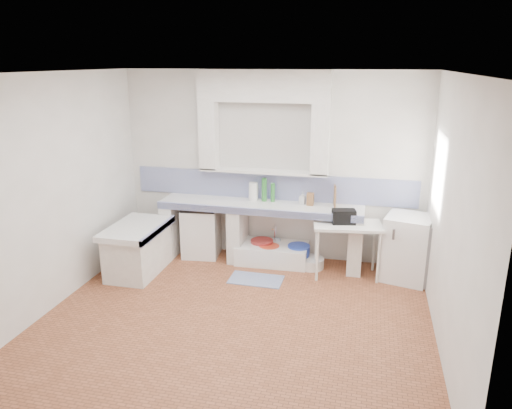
% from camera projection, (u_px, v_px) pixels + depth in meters
% --- Properties ---
extents(floor, '(4.50, 4.50, 0.00)m').
position_uv_depth(floor, '(237.00, 317.00, 5.71)').
color(floor, '#9B5636').
rests_on(floor, ground).
extents(ceiling, '(4.50, 4.50, 0.00)m').
position_uv_depth(ceiling, '(233.00, 72.00, 4.91)').
color(ceiling, white).
rests_on(ceiling, ground).
extents(wall_back, '(4.50, 0.00, 4.50)m').
position_uv_depth(wall_back, '(272.00, 166.00, 7.17)').
color(wall_back, white).
rests_on(wall_back, ground).
extents(wall_front, '(4.50, 0.00, 4.50)m').
position_uv_depth(wall_front, '(159.00, 282.00, 3.45)').
color(wall_front, white).
rests_on(wall_front, ground).
extents(wall_left, '(0.00, 4.50, 4.50)m').
position_uv_depth(wall_left, '(56.00, 191.00, 5.81)').
color(wall_left, white).
rests_on(wall_left, ground).
extents(wall_right, '(0.00, 4.50, 4.50)m').
position_uv_depth(wall_right, '(452.00, 219.00, 4.81)').
color(wall_right, white).
rests_on(wall_right, ground).
extents(alcove_mass, '(1.90, 0.25, 0.45)m').
position_uv_depth(alcove_mass, '(264.00, 86.00, 6.74)').
color(alcove_mass, white).
rests_on(alcove_mass, ground).
extents(window_frame, '(0.35, 0.86, 1.06)m').
position_uv_depth(window_frame, '(454.00, 174.00, 5.83)').
color(window_frame, '#3B2413').
rests_on(window_frame, ground).
extents(lace_valance, '(0.01, 0.84, 0.24)m').
position_uv_depth(lace_valance, '(445.00, 142.00, 5.76)').
color(lace_valance, white).
rests_on(lace_valance, ground).
extents(counter_slab, '(3.00, 0.60, 0.08)m').
position_uv_depth(counter_slab, '(260.00, 206.00, 7.07)').
color(counter_slab, white).
rests_on(counter_slab, ground).
extents(counter_lip, '(3.00, 0.04, 0.10)m').
position_uv_depth(counter_lip, '(256.00, 212.00, 6.81)').
color(counter_lip, navy).
rests_on(counter_lip, ground).
extents(counter_pier_left, '(0.20, 0.55, 0.82)m').
position_uv_depth(counter_pier_left, '(173.00, 228.00, 7.51)').
color(counter_pier_left, white).
rests_on(counter_pier_left, ground).
extents(counter_pier_mid, '(0.20, 0.55, 0.82)m').
position_uv_depth(counter_pier_mid, '(238.00, 233.00, 7.28)').
color(counter_pier_mid, white).
rests_on(counter_pier_mid, ground).
extents(counter_pier_right, '(0.20, 0.55, 0.82)m').
position_uv_depth(counter_pier_right, '(356.00, 243.00, 6.89)').
color(counter_pier_right, white).
rests_on(counter_pier_right, ground).
extents(peninsula_top, '(0.70, 1.10, 0.08)m').
position_uv_depth(peninsula_top, '(136.00, 228.00, 6.74)').
color(peninsula_top, white).
rests_on(peninsula_top, ground).
extents(peninsula_base, '(0.60, 1.00, 0.62)m').
position_uv_depth(peninsula_base, '(138.00, 252.00, 6.84)').
color(peninsula_base, white).
rests_on(peninsula_base, ground).
extents(peninsula_lip, '(0.04, 1.10, 0.10)m').
position_uv_depth(peninsula_lip, '(158.00, 230.00, 6.67)').
color(peninsula_lip, navy).
rests_on(peninsula_lip, ground).
extents(backsplash, '(4.27, 0.03, 0.40)m').
position_uv_depth(backsplash, '(271.00, 186.00, 7.25)').
color(backsplash, navy).
rests_on(backsplash, ground).
extents(stove, '(0.59, 0.57, 0.76)m').
position_uv_depth(stove, '(201.00, 232.00, 7.43)').
color(stove, white).
rests_on(stove, ground).
extents(sink, '(1.07, 0.60, 0.25)m').
position_uv_depth(sink, '(272.00, 254.00, 7.23)').
color(sink, white).
rests_on(sink, ground).
extents(side_table, '(0.99, 0.64, 0.04)m').
position_uv_depth(side_table, '(346.00, 250.00, 6.71)').
color(side_table, white).
rests_on(side_table, ground).
extents(fridge, '(0.71, 0.71, 0.91)m').
position_uv_depth(fridge, '(407.00, 248.00, 6.59)').
color(fridge, white).
rests_on(fridge, ground).
extents(bucket_red, '(0.42, 0.42, 0.32)m').
position_uv_depth(bucket_red, '(262.00, 250.00, 7.30)').
color(bucket_red, '#AA2D2A').
rests_on(bucket_red, ground).
extents(bucket_orange, '(0.35, 0.35, 0.29)m').
position_uv_depth(bucket_orange, '(269.00, 255.00, 7.17)').
color(bucket_orange, '#E24324').
rests_on(bucket_orange, ground).
extents(bucket_blue, '(0.42, 0.42, 0.31)m').
position_uv_depth(bucket_blue, '(299.00, 255.00, 7.13)').
color(bucket_blue, '#2742B8').
rests_on(bucket_blue, ground).
extents(basin_white, '(0.38, 0.38, 0.15)m').
position_uv_depth(basin_white, '(311.00, 263.00, 7.05)').
color(basin_white, white).
rests_on(basin_white, ground).
extents(water_bottle_a, '(0.11, 0.11, 0.30)m').
position_uv_depth(water_bottle_a, '(271.00, 248.00, 7.39)').
color(water_bottle_a, silver).
rests_on(water_bottle_a, ground).
extents(water_bottle_b, '(0.11, 0.11, 0.32)m').
position_uv_depth(water_bottle_b, '(278.00, 248.00, 7.36)').
color(water_bottle_b, silver).
rests_on(water_bottle_b, ground).
extents(black_bag, '(0.35, 0.24, 0.20)m').
position_uv_depth(black_bag, '(344.00, 217.00, 6.58)').
color(black_bag, black).
rests_on(black_bag, side_table).
extents(green_bottle_a, '(0.08, 0.08, 0.35)m').
position_uv_depth(green_bottle_a, '(264.00, 190.00, 7.14)').
color(green_bottle_a, '#2B762E').
rests_on(green_bottle_a, counter_slab).
extents(green_bottle_b, '(0.07, 0.07, 0.28)m').
position_uv_depth(green_bottle_b, '(273.00, 192.00, 7.13)').
color(green_bottle_b, '#2B762E').
rests_on(green_bottle_b, counter_slab).
extents(knife_block, '(0.10, 0.09, 0.19)m').
position_uv_depth(knife_block, '(310.00, 199.00, 6.96)').
color(knife_block, brown).
rests_on(knife_block, counter_slab).
extents(cutting_board, '(0.05, 0.22, 0.29)m').
position_uv_depth(cutting_board, '(335.00, 196.00, 6.92)').
color(cutting_board, brown).
rests_on(cutting_board, counter_slab).
extents(paper_towel, '(0.16, 0.16, 0.27)m').
position_uv_depth(paper_towel, '(253.00, 192.00, 7.19)').
color(paper_towel, white).
rests_on(paper_towel, counter_slab).
extents(soap_bottle, '(0.10, 0.10, 0.18)m').
position_uv_depth(soap_bottle, '(302.00, 198.00, 7.02)').
color(soap_bottle, white).
rests_on(soap_bottle, counter_slab).
extents(rug, '(0.74, 0.43, 0.01)m').
position_uv_depth(rug, '(256.00, 279.00, 6.67)').
color(rug, '#3B5298').
rests_on(rug, ground).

